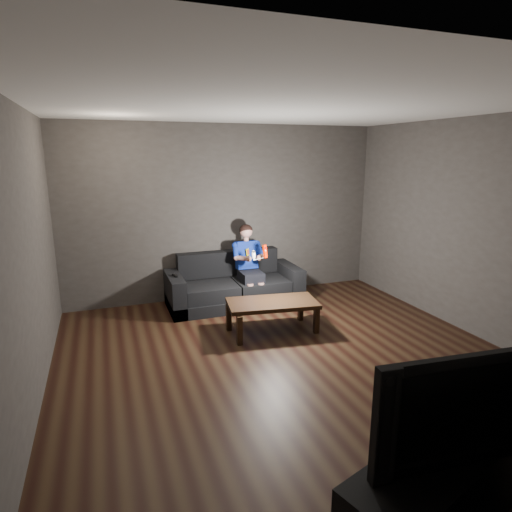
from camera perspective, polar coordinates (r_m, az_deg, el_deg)
name	(u,v)px	position (r m, az deg, el deg)	size (l,w,h in m)	color
floor	(291,362)	(4.89, 4.67, -13.94)	(5.00, 5.00, 0.00)	black
back_wall	(226,213)	(6.75, -3.96, 5.80)	(5.00, 0.04, 2.70)	#3A3533
front_wall	(504,339)	(2.50, 30.16, -9.51)	(5.00, 0.04, 2.70)	#3A3533
left_wall	(22,264)	(4.09, -28.70, -0.88)	(0.04, 5.00, 2.70)	#3A3533
right_wall	(479,229)	(5.92, 27.57, 3.22)	(0.04, 5.00, 2.70)	#3A3533
ceiling	(296,105)	(4.37, 5.38, 19.37)	(5.00, 5.00, 0.02)	silver
sofa	(234,288)	(6.55, -2.97, -4.28)	(2.00, 0.86, 0.77)	black
child	(249,259)	(6.46, -0.98, -0.44)	(0.48, 0.58, 1.17)	black
wii_remote_red	(265,251)	(6.02, 1.21, 0.63)	(0.06, 0.08, 0.19)	#C41B00
nunchuk_white	(254,255)	(5.98, -0.32, 0.14)	(0.07, 0.09, 0.15)	silver
wii_remote_black	(175,276)	(6.20, -10.78, -2.58)	(0.06, 0.15, 0.03)	black
coffee_table	(272,305)	(5.51, 2.19, -6.60)	(1.20, 0.72, 0.41)	black
media_console	(443,489)	(3.15, 23.70, -26.60)	(1.53, 0.44, 0.55)	black
tv	(454,399)	(2.81, 24.91, -16.96)	(1.16, 0.15, 0.67)	black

